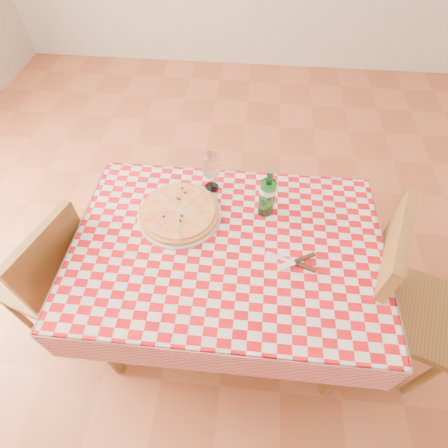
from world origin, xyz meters
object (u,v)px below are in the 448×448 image
object	(u,v)px
chair_far	(52,274)
pizza_plate	(179,212)
dining_table	(227,257)
chair_near	(394,292)
wine_glass	(211,173)
water_bottle	(268,191)

from	to	relation	value
chair_far	pizza_plate	distance (m)	0.71
chair_far	pizza_plate	size ratio (longest dim) A/B	2.33
dining_table	chair_far	size ratio (longest dim) A/B	1.38
chair_near	wine_glass	xyz separation A→B (m)	(-0.86, 0.36, 0.31)
water_bottle	chair_far	bearing A→B (deg)	-164.71
chair_near	water_bottle	bearing A→B (deg)	178.16
dining_table	chair_near	size ratio (longest dim) A/B	1.26
water_bottle	dining_table	bearing A→B (deg)	-127.44
chair_near	chair_far	distance (m)	1.59
chair_near	wine_glass	size ratio (longest dim) A/B	4.95
dining_table	chair_near	bearing A→B (deg)	-2.88
chair_near	water_bottle	distance (m)	0.73
water_bottle	wine_glass	distance (m)	0.29
pizza_plate	wine_glass	bearing A→B (deg)	56.87
chair_near	dining_table	bearing A→B (deg)	-163.30
chair_far	water_bottle	size ratio (longest dim) A/B	3.38
pizza_plate	water_bottle	xyz separation A→B (m)	(0.38, 0.06, 0.10)
chair_far	water_bottle	bearing A→B (deg)	-147.12
dining_table	chair_near	world-z (taller)	chair_near
pizza_plate	water_bottle	world-z (taller)	water_bottle
chair_far	water_bottle	distance (m)	1.10
chair_far	dining_table	bearing A→B (deg)	-157.51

